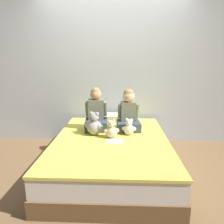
% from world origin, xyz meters
% --- Properties ---
extents(ground_plane, '(14.00, 14.00, 0.00)m').
position_xyz_m(ground_plane, '(0.00, 0.00, 0.00)').
color(ground_plane, brown).
extents(wall_behind_bed, '(8.00, 0.06, 2.50)m').
position_xyz_m(wall_behind_bed, '(0.00, 1.07, 1.25)').
color(wall_behind_bed, silver).
rests_on(wall_behind_bed, ground_plane).
extents(bed, '(1.48, 1.90, 0.45)m').
position_xyz_m(bed, '(0.00, 0.00, 0.22)').
color(bed, brown).
rests_on(bed, ground_plane).
extents(child_on_left, '(0.34, 0.37, 0.62)m').
position_xyz_m(child_on_left, '(-0.24, 0.36, 0.69)').
color(child_on_left, '#384251').
rests_on(child_on_left, bed).
extents(child_on_right, '(0.35, 0.35, 0.60)m').
position_xyz_m(child_on_right, '(0.24, 0.36, 0.70)').
color(child_on_right, '#384251').
rests_on(child_on_right, bed).
extents(teddy_bear_held_by_left_child, '(0.25, 0.20, 0.32)m').
position_xyz_m(teddy_bear_held_by_left_child, '(-0.23, 0.12, 0.58)').
color(teddy_bear_held_by_left_child, '#939399').
rests_on(teddy_bear_held_by_left_child, bed).
extents(teddy_bear_held_by_right_child, '(0.19, 0.15, 0.23)m').
position_xyz_m(teddy_bear_held_by_right_child, '(0.24, 0.13, 0.54)').
color(teddy_bear_held_by_right_child, silver).
rests_on(teddy_bear_held_by_right_child, bed).
extents(teddy_bear_between_children, '(0.20, 0.15, 0.25)m').
position_xyz_m(teddy_bear_between_children, '(0.00, 0.02, 0.55)').
color(teddy_bear_between_children, '#D1B78E').
rests_on(teddy_bear_between_children, bed).
extents(pillow_at_headboard, '(0.51, 0.27, 0.11)m').
position_xyz_m(pillow_at_headboard, '(0.00, 0.79, 0.50)').
color(pillow_at_headboard, beige).
rests_on(pillow_at_headboard, bed).
extents(sign_card, '(0.21, 0.15, 0.00)m').
position_xyz_m(sign_card, '(0.05, -0.11, 0.45)').
color(sign_card, white).
rests_on(sign_card, bed).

